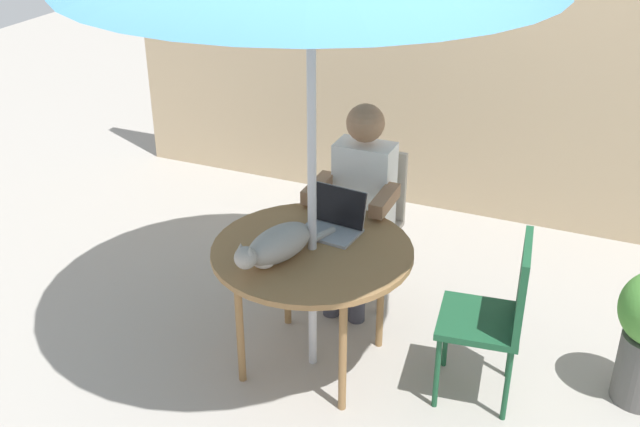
{
  "coord_description": "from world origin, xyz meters",
  "views": [
    {
      "loc": [
        1.35,
        -3.09,
        2.66
      ],
      "look_at": [
        0.0,
        0.1,
        0.87
      ],
      "focal_mm": 43.18,
      "sensor_mm": 36.0,
      "label": 1
    }
  ],
  "objects_px": {
    "patio_table": "(312,258)",
    "person_seated": "(360,196)",
    "laptop": "(334,219)",
    "chair_empty": "(499,308)",
    "chair_occupied": "(368,211)",
    "cat": "(276,246)"
  },
  "relations": [
    {
      "from": "laptop",
      "to": "chair_empty",
      "type": "bearing_deg",
      "value": -7.06
    },
    {
      "from": "laptop",
      "to": "person_seated",
      "type": "bearing_deg",
      "value": 93.48
    },
    {
      "from": "chair_occupied",
      "to": "laptop",
      "type": "bearing_deg",
      "value": -87.41
    },
    {
      "from": "person_seated",
      "to": "cat",
      "type": "height_order",
      "value": "person_seated"
    },
    {
      "from": "laptop",
      "to": "cat",
      "type": "bearing_deg",
      "value": -109.27
    },
    {
      "from": "patio_table",
      "to": "person_seated",
      "type": "height_order",
      "value": "person_seated"
    },
    {
      "from": "chair_empty",
      "to": "person_seated",
      "type": "height_order",
      "value": "person_seated"
    },
    {
      "from": "chair_occupied",
      "to": "laptop",
      "type": "height_order",
      "value": "laptop"
    },
    {
      "from": "patio_table",
      "to": "chair_empty",
      "type": "xyz_separation_m",
      "value": [
        0.94,
        0.12,
        -0.13
      ]
    },
    {
      "from": "chair_empty",
      "to": "laptop",
      "type": "xyz_separation_m",
      "value": [
        -0.91,
        0.11,
        0.25
      ]
    },
    {
      "from": "chair_occupied",
      "to": "person_seated",
      "type": "relative_size",
      "value": 0.73
    },
    {
      "from": "person_seated",
      "to": "chair_empty",
      "type": "bearing_deg",
      "value": -31.42
    },
    {
      "from": "person_seated",
      "to": "laptop",
      "type": "height_order",
      "value": "person_seated"
    },
    {
      "from": "chair_occupied",
      "to": "laptop",
      "type": "relative_size",
      "value": 2.76
    },
    {
      "from": "chair_occupied",
      "to": "person_seated",
      "type": "bearing_deg",
      "value": -90.0
    },
    {
      "from": "patio_table",
      "to": "person_seated",
      "type": "distance_m",
      "value": 0.69
    },
    {
      "from": "chair_empty",
      "to": "person_seated",
      "type": "relative_size",
      "value": 0.73
    },
    {
      "from": "patio_table",
      "to": "cat",
      "type": "bearing_deg",
      "value": -122.56
    },
    {
      "from": "laptop",
      "to": "cat",
      "type": "xyz_separation_m",
      "value": [
        -0.14,
        -0.41,
        0.02
      ]
    },
    {
      "from": "chair_empty",
      "to": "cat",
      "type": "distance_m",
      "value": 1.13
    },
    {
      "from": "patio_table",
      "to": "chair_occupied",
      "type": "distance_m",
      "value": 0.86
    },
    {
      "from": "chair_occupied",
      "to": "person_seated",
      "type": "height_order",
      "value": "person_seated"
    }
  ]
}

